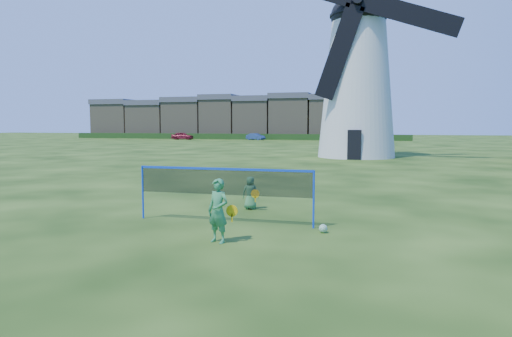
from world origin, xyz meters
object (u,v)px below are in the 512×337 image
at_px(play_ball, 323,229).
at_px(car_right, 256,137).
at_px(windmill, 358,77).
at_px(car_left, 182,136).
at_px(player_boy, 250,193).
at_px(player_girl, 218,211).
at_px(badminton_net, 224,183).

distance_m(play_ball, car_right, 66.72).
distance_m(windmill, car_left, 47.57).
distance_m(windmill, player_boy, 25.60).
bearing_deg(player_girl, car_right, 123.56).
bearing_deg(badminton_net, windmill, 84.95).
relative_size(player_boy, car_left, 0.28).
height_order(player_boy, play_ball, player_boy).
distance_m(player_girl, car_right, 67.65).
xyz_separation_m(player_boy, play_ball, (2.66, -2.65, -0.43)).
height_order(windmill, car_right, windmill).
height_order(player_girl, car_left, player_girl).
bearing_deg(car_right, windmill, -129.06).
distance_m(badminton_net, car_left, 68.66).
relative_size(badminton_net, player_girl, 3.37).
bearing_deg(play_ball, badminton_net, 170.95).
xyz_separation_m(play_ball, car_left, (-31.77, 62.69, 0.54)).
bearing_deg(car_right, player_boy, -140.99).
xyz_separation_m(player_girl, play_ball, (2.26, 1.58, -0.64)).
xyz_separation_m(badminton_net, player_boy, (0.15, 2.20, -0.60)).
bearing_deg(car_left, player_boy, -157.47).
bearing_deg(player_boy, car_left, -72.01).
bearing_deg(windmill, play_ball, -89.10).
bearing_deg(badminton_net, car_left, 114.95).
distance_m(player_girl, car_left, 70.73).
distance_m(player_boy, play_ball, 3.77).
relative_size(windmill, car_right, 5.72).
relative_size(windmill, player_boy, 18.40).
height_order(badminton_net, car_right, badminton_net).
distance_m(windmill, badminton_net, 27.62).
relative_size(player_girl, car_right, 0.44).
bearing_deg(windmill, car_left, 131.62).
bearing_deg(player_boy, badminton_net, 78.15).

